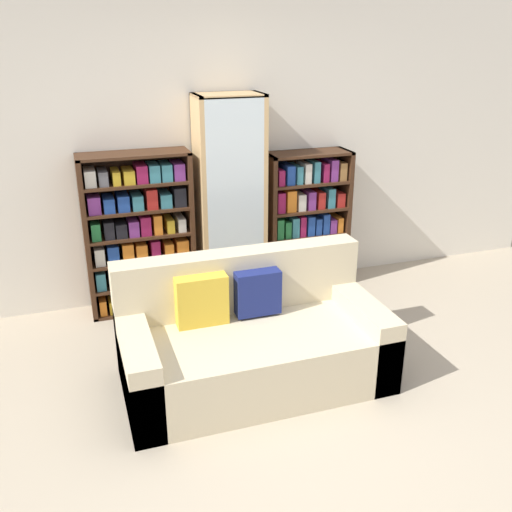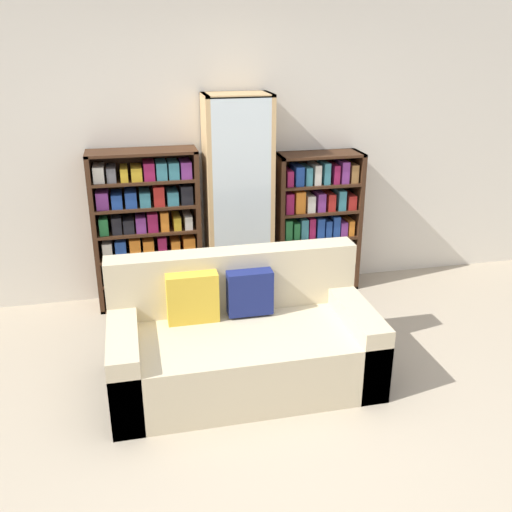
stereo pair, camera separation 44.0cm
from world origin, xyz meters
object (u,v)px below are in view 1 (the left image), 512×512
display_cabinet (230,201)px  wine_bottle (323,303)px  bookshelf_left (140,236)px  bookshelf_right (306,223)px  couch (252,342)px

display_cabinet → wine_bottle: display_cabinet is taller
bookshelf_left → wine_bottle: (1.44, -0.71, -0.54)m
bookshelf_left → bookshelf_right: 1.56m
display_cabinet → bookshelf_right: 0.80m
couch → display_cabinet: 1.54m
couch → wine_bottle: (0.88, 0.68, -0.15)m
bookshelf_left → couch: bearing=-68.2°
bookshelf_left → display_cabinet: display_cabinet is taller
couch → bookshelf_right: size_ratio=1.38×
couch → bookshelf_right: 1.75m
bookshelf_right → wine_bottle: size_ratio=3.75×
bookshelf_left → bookshelf_right: (1.56, -0.00, -0.05)m
display_cabinet → wine_bottle: bearing=-48.1°
display_cabinet → bookshelf_left: bearing=178.8°
couch → wine_bottle: size_ratio=5.19×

